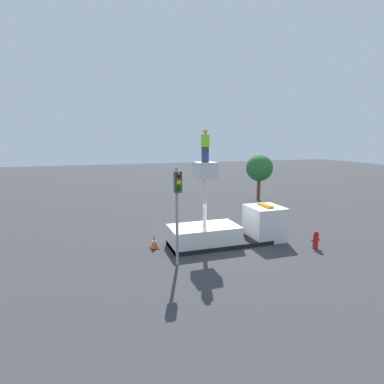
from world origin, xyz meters
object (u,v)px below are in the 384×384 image
object	(u,v)px
tree_left_bg	(259,168)
worker	(205,146)
traffic_light_pole	(178,197)
traffic_cone_rear	(154,242)
fire_hydrant	(316,240)
bucket_truck	(230,228)

from	to	relation	value
tree_left_bg	worker	bearing A→B (deg)	-132.59
traffic_light_pole	traffic_cone_rear	world-z (taller)	traffic_light_pole
traffic_light_pole	tree_left_bg	distance (m)	17.71
fire_hydrant	tree_left_bg	world-z (taller)	tree_left_bg
bucket_truck	worker	size ratio (longest dim) A/B	4.01
bucket_truck	traffic_cone_rear	bearing A→B (deg)	173.23
bucket_truck	tree_left_bg	xyz separation A→B (m)	(8.28, 10.76, 2.34)
tree_left_bg	traffic_cone_rear	bearing A→B (deg)	-141.21
worker	traffic_light_pole	bearing A→B (deg)	-135.12
worker	fire_hydrant	world-z (taller)	worker
worker	tree_left_bg	distance (m)	14.83
worker	traffic_cone_rear	size ratio (longest dim) A/B	2.24
fire_hydrant	tree_left_bg	bearing A→B (deg)	72.78
bucket_truck	traffic_light_pole	bearing A→B (deg)	-150.12
bucket_truck	fire_hydrant	distance (m)	4.85
worker	bucket_truck	bearing A→B (deg)	0.00
traffic_cone_rear	tree_left_bg	xyz separation A→B (m)	(12.73, 10.23, 2.87)
worker	traffic_cone_rear	distance (m)	6.10
bucket_truck	traffic_cone_rear	size ratio (longest dim) A/B	8.99
traffic_cone_rear	bucket_truck	bearing A→B (deg)	-6.77
fire_hydrant	tree_left_bg	xyz separation A→B (m)	(4.06, 13.11, 2.74)
bucket_truck	traffic_light_pole	xyz separation A→B (m)	(-3.80, -2.19, 2.52)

